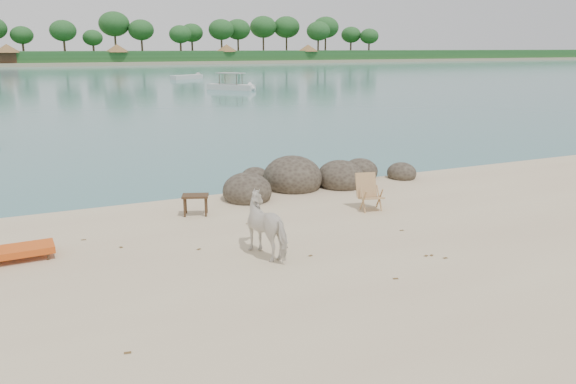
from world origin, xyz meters
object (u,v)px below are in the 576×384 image
object	(u,v)px
cow	(270,227)
deck_chair	(372,194)
boulders	(307,180)
lounge_chair	(12,248)
side_table	(196,206)

from	to	relation	value
cow	deck_chair	world-z (taller)	cow
boulders	lounge_chair	world-z (taller)	boulders
side_table	deck_chair	size ratio (longest dim) A/B	0.69
cow	lounge_chair	bearing A→B (deg)	-35.14
boulders	cow	size ratio (longest dim) A/B	4.52
cow	side_table	xyz separation A→B (m)	(-0.63, 3.26, -0.35)
deck_chair	boulders	bearing A→B (deg)	110.49
side_table	lounge_chair	size ratio (longest dim) A/B	0.33
boulders	side_table	size ratio (longest dim) A/B	10.20
lounge_chair	cow	bearing A→B (deg)	-22.81
lounge_chair	deck_chair	size ratio (longest dim) A/B	2.08
boulders	side_table	distance (m)	4.07
side_table	lounge_chair	distance (m)	4.36
boulders	deck_chair	world-z (taller)	boulders
side_table	deck_chair	xyz separation A→B (m)	(4.21, -1.43, 0.20)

